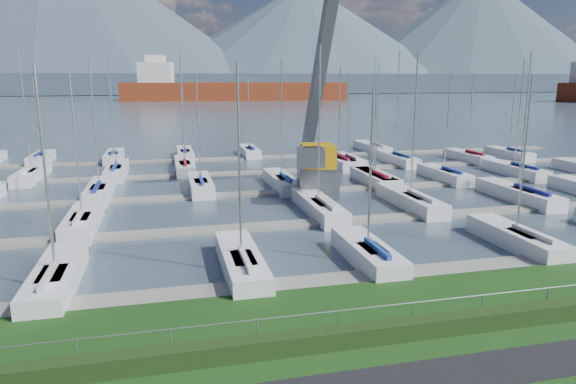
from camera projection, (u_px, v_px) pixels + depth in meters
name	position (u px, v px, depth m)	size (l,w,h in m)	color
path	(398.00, 382.00, 16.39)	(160.00, 2.00, 0.04)	black
water	(176.00, 97.00, 266.02)	(800.00, 540.00, 0.20)	#415260
hedge	(367.00, 334.00, 18.78)	(80.00, 0.70, 0.70)	#1E3613
fence	(364.00, 308.00, 18.97)	(0.04, 0.04, 80.00)	#95999E
foothill	(173.00, 83.00, 331.05)	(900.00, 80.00, 12.00)	#3C4A58
mountains	(178.00, 28.00, 394.67)	(1190.00, 360.00, 115.00)	#3F4F5C
docks	(250.00, 194.00, 43.95)	(90.00, 41.60, 0.25)	gray
crane	(319.00, 129.00, 42.80)	(4.69, 13.36, 22.35)	#56595E
cargo_ship_mid	(225.00, 91.00, 227.70)	(98.89, 29.37, 21.50)	maroon
sailboat_fleet	(239.00, 125.00, 45.61)	(75.13, 50.28, 13.07)	#1B3F98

